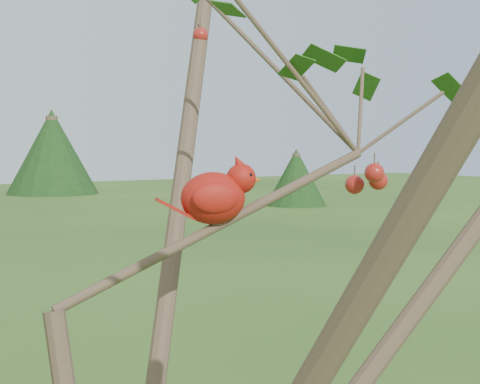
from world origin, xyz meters
The scene contains 2 objects.
crabapple_tree centered at (0.03, -0.02, 2.12)m, with size 2.35×2.05×2.95m.
cardinal centered at (0.24, 0.07, 2.13)m, with size 0.19×0.12×0.14m.
Camera 1 is at (-0.43, -1.04, 2.22)m, focal length 55.00 mm.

